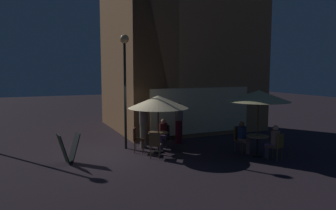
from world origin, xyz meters
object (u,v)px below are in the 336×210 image
cafe_chair_2 (155,143)px  patron_standing_4 (143,125)px  cafe_chair_0 (239,137)px  cafe_chair_4 (137,138)px  street_lamp_near_corner (125,68)px  patron_seated_1 (274,140)px  patron_seated_0 (243,135)px  cafe_chair_3 (164,134)px  cafe_table_0 (257,141)px  menu_sandwich_board (69,148)px  patron_standing_3 (179,123)px  cafe_table_1 (158,137)px  cafe_chair_1 (278,144)px  patron_seated_2 (163,132)px  patio_umbrella_0 (259,96)px  patio_umbrella_1 (158,102)px

cafe_chair_2 → patron_standing_4: (0.15, 1.66, 0.37)m
cafe_chair_0 → cafe_chair_4: 3.90m
street_lamp_near_corner → patron_seated_1: size_ratio=3.67×
patron_seated_0 → patron_seated_1: patron_seated_1 is taller
cafe_chair_3 → patron_seated_0: patron_seated_0 is taller
cafe_table_0 → patron_seated_1: 0.64m
menu_sandwich_board → patron_seated_1: patron_seated_1 is taller
cafe_chair_2 → patron_standing_3: (1.77, 1.75, 0.32)m
cafe_table_1 → patron_standing_4: (-0.26, 0.96, 0.35)m
cafe_chair_1 → patron_seated_2: patron_seated_2 is taller
patio_umbrella_0 → patron_seated_0: 1.63m
cafe_table_1 → cafe_chair_1: (3.36, -2.66, -0.01)m
cafe_chair_4 → patron_standing_3: patron_standing_3 is taller
cafe_chair_3 → cafe_table_0: bearing=83.3°
patron_standing_3 → patron_seated_1: bearing=-135.2°
patio_umbrella_1 → cafe_chair_0: 3.36m
patio_umbrella_0 → cafe_chair_2: patio_umbrella_0 is taller
street_lamp_near_corner → patron_standing_4: size_ratio=2.47×
menu_sandwich_board → patio_umbrella_1: patio_umbrella_1 is taller
cafe_chair_1 → menu_sandwich_board: bearing=48.3°
cafe_chair_2 → cafe_chair_3: bearing=-4.1°
cafe_chair_1 → patron_standing_4: 5.13m
menu_sandwich_board → patron_seated_1: bearing=-27.7°
patron_seated_2 → cafe_chair_0: bearing=93.3°
patio_umbrella_1 → cafe_chair_4: 1.59m
cafe_chair_3 → cafe_chair_4: size_ratio=0.97×
cafe_chair_4 → patron_seated_1: (4.03, -2.89, 0.12)m
patio_umbrella_0 → cafe_chair_0: patio_umbrella_0 is taller
menu_sandwich_board → cafe_table_1: (3.27, 0.13, 0.07)m
patio_umbrella_1 → cafe_chair_4: patio_umbrella_1 is taller
patron_seated_2 → menu_sandwich_board: bearing=-41.7°
patio_umbrella_1 → patron_seated_0: bearing=-24.6°
cafe_chair_1 → cafe_chair_4: size_ratio=1.01×
street_lamp_near_corner → cafe_chair_4: 2.73m
street_lamp_near_corner → patio_umbrella_1: (0.95, -1.08, -1.27)m
cafe_table_1 → cafe_chair_0: size_ratio=0.80×
street_lamp_near_corner → patron_standing_3: street_lamp_near_corner is taller
cafe_table_0 → cafe_chair_1: bearing=-69.2°
street_lamp_near_corner → cafe_table_0: (4.04, -3.01, -2.62)m
cafe_table_0 → cafe_chair_2: (-3.49, 1.23, -0.01)m
cafe_chair_3 → patron_seated_1: 4.22m
patron_seated_2 → patron_standing_4: bearing=-84.5°
patio_umbrella_0 → patron_seated_0: size_ratio=2.02×
patron_standing_4 → cafe_chair_4: bearing=-15.6°
cafe_table_0 → cafe_chair_3: bearing=135.0°
patron_seated_2 → cafe_chair_2: bearing=4.4°
street_lamp_near_corner → patron_seated_0: 5.19m
patio_umbrella_0 → patio_umbrella_1: (-3.08, 1.93, -0.26)m
patron_standing_3 → cafe_chair_2: bearing=150.8°
patio_umbrella_0 → patio_umbrella_1: patio_umbrella_0 is taller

